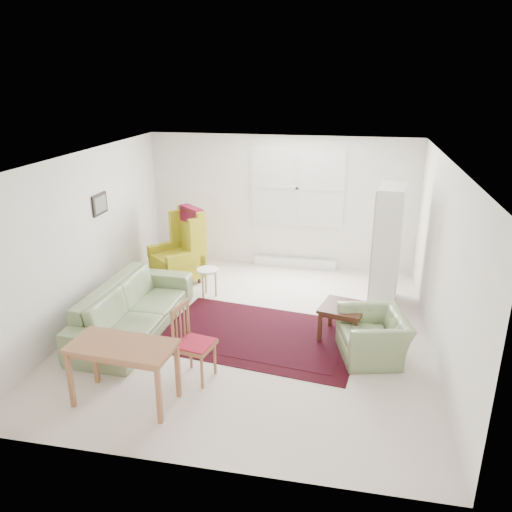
% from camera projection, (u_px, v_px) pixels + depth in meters
% --- Properties ---
extents(room, '(5.04, 5.54, 2.51)m').
position_uv_depth(room, '(256.00, 244.00, 7.04)').
color(room, beige).
rests_on(room, ground).
extents(rug, '(2.98, 2.14, 0.03)m').
position_uv_depth(rug, '(259.00, 335.00, 7.12)').
color(rug, black).
rests_on(rug, ground).
extents(sofa, '(1.01, 2.42, 0.96)m').
position_uv_depth(sofa, '(133.00, 299.00, 7.14)').
color(sofa, '#798D5E').
rests_on(sofa, ground).
extents(armchair, '(1.00, 1.08, 0.71)m').
position_uv_depth(armchair, '(373.00, 332.00, 6.49)').
color(armchair, '#798D5E').
rests_on(armchair, ground).
extents(wingback_chair, '(1.12, 1.12, 1.34)m').
position_uv_depth(wingback_chair, '(176.00, 247.00, 8.78)').
color(wingback_chair, '#B2A81B').
rests_on(wingback_chair, ground).
extents(coffee_table, '(0.72, 0.72, 0.49)m').
position_uv_depth(coffee_table, '(342.00, 321.00, 7.02)').
color(coffee_table, '#412014').
rests_on(coffee_table, ground).
extents(stool, '(0.39, 0.39, 0.49)m').
position_uv_depth(stool, '(208.00, 282.00, 8.34)').
color(stool, white).
rests_on(stool, ground).
extents(cabinet, '(0.51, 0.82, 1.93)m').
position_uv_depth(cabinet, '(387.00, 246.00, 7.87)').
color(cabinet, white).
rests_on(cabinet, ground).
extents(desk, '(1.20, 0.66, 0.74)m').
position_uv_depth(desk, '(125.00, 373.00, 5.57)').
color(desk, '#A36942').
rests_on(desk, ground).
extents(desk_chair, '(0.49, 0.49, 0.95)m').
position_uv_depth(desk_chair, '(195.00, 343.00, 5.98)').
color(desk_chair, '#A36942').
rests_on(desk_chair, ground).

